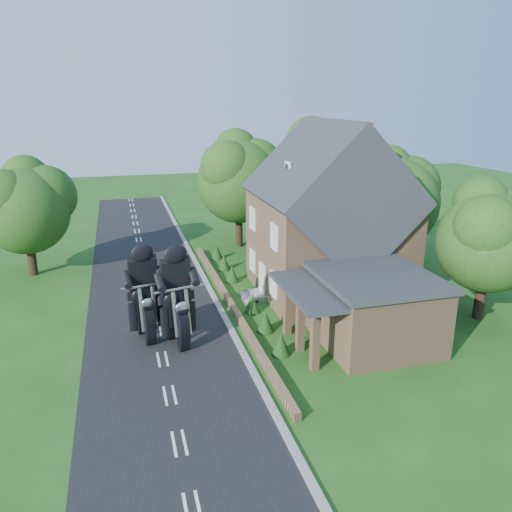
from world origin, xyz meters
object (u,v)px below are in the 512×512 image
object	(u,v)px
house	(328,222)
garden_wall	(231,304)
motorcycle_follow	(146,326)
annex	(371,307)
motorcycle_lead	(178,331)

from	to	relation	value
house	garden_wall	bearing A→B (deg)	-170.83
house	motorcycle_follow	size ratio (longest dim) A/B	6.51
garden_wall	annex	xyz separation A→B (m)	(5.57, -5.80, 1.57)
house	motorcycle_lead	size ratio (longest dim) A/B	6.33
house	motorcycle_lead	distance (m)	11.33
house	annex	xyz separation A→B (m)	(-0.62, -6.80, -2.58)
house	motorcycle_lead	xyz separation A→B (m)	(-9.61, -4.81, -3.59)
house	motorcycle_lead	world-z (taller)	house
garden_wall	house	xyz separation A→B (m)	(6.19, 1.00, 4.14)
annex	motorcycle_follow	world-z (taller)	annex
annex	motorcycle_follow	distance (m)	10.87
motorcycle_lead	house	bearing A→B (deg)	-167.71
annex	motorcycle_lead	xyz separation A→B (m)	(-8.99, 1.99, -1.01)
garden_wall	motorcycle_lead	xyz separation A→B (m)	(-3.42, -3.81, 0.55)
garden_wall	annex	bearing A→B (deg)	-46.16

